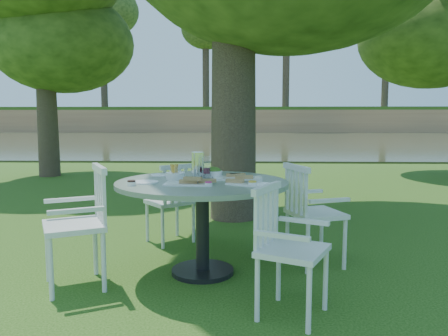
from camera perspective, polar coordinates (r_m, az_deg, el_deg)
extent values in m
plane|color=#1B3E0D|center=(4.76, -0.08, -10.49)|extent=(140.00, 140.00, 0.00)
cylinder|color=black|center=(4.06, -2.80, -13.27)|extent=(0.56, 0.56, 0.04)
cylinder|color=black|center=(3.94, -2.84, -7.78)|extent=(0.12, 0.12, 0.76)
cylinder|color=slate|center=(3.86, -2.87, -2.01)|extent=(1.52, 1.52, 0.04)
cylinder|color=white|center=(4.23, 15.49, -9.60)|extent=(0.04, 0.04, 0.47)
cylinder|color=white|center=(4.57, 12.61, -8.28)|extent=(0.04, 0.04, 0.47)
cylinder|color=white|center=(4.04, 10.87, -10.23)|extent=(0.04, 0.04, 0.47)
cylinder|color=white|center=(4.40, 8.26, -8.78)|extent=(0.04, 0.04, 0.47)
cube|color=white|center=(4.24, 11.88, -5.83)|extent=(0.58, 0.60, 0.04)
cube|color=white|center=(4.10, 9.37, -3.04)|extent=(0.20, 0.47, 0.49)
cylinder|color=white|center=(5.24, -6.15, -6.44)|extent=(0.04, 0.04, 0.44)
cylinder|color=white|center=(5.06, -9.99, -6.99)|extent=(0.04, 0.04, 0.44)
cylinder|color=white|center=(4.95, -4.02, -7.19)|extent=(0.04, 0.04, 0.44)
cylinder|color=white|center=(4.76, -8.01, -7.82)|extent=(0.04, 0.04, 0.44)
cube|color=white|center=(4.95, -7.07, -4.39)|extent=(0.61, 0.61, 0.04)
cube|color=white|center=(4.75, -5.91, -2.31)|extent=(0.37, 0.32, 0.45)
cylinder|color=white|center=(4.08, -22.03, -10.28)|extent=(0.04, 0.04, 0.49)
cylinder|color=white|center=(3.66, -21.69, -12.19)|extent=(0.04, 0.04, 0.49)
cylinder|color=white|center=(4.11, -16.45, -9.93)|extent=(0.04, 0.04, 0.49)
cylinder|color=white|center=(3.70, -15.44, -11.77)|extent=(0.04, 0.04, 0.49)
cube|color=white|center=(3.81, -19.05, -7.14)|extent=(0.64, 0.66, 0.04)
cube|color=white|center=(3.79, -15.88, -3.55)|extent=(0.27, 0.47, 0.50)
cylinder|color=white|center=(2.99, 11.03, -16.56)|extent=(0.04, 0.04, 0.45)
cylinder|color=white|center=(3.35, 13.12, -14.02)|extent=(0.04, 0.04, 0.45)
cylinder|color=white|center=(3.10, 4.36, -15.56)|extent=(0.04, 0.04, 0.45)
cylinder|color=white|center=(3.45, 7.13, -13.26)|extent=(0.04, 0.04, 0.45)
cube|color=white|center=(3.14, 9.00, -10.59)|extent=(0.58, 0.60, 0.04)
cube|color=white|center=(3.15, 5.58, -6.48)|extent=(0.24, 0.43, 0.46)
cube|color=white|center=(3.67, -4.83, -2.04)|extent=(0.38, 0.23, 0.01)
cube|color=white|center=(3.65, 3.51, -2.08)|extent=(0.43, 0.37, 0.01)
cube|color=white|center=(3.99, 1.45, -1.31)|extent=(0.43, 0.29, 0.02)
cylinder|color=white|center=(3.81, -10.36, -1.82)|extent=(0.24, 0.24, 0.01)
cylinder|color=white|center=(4.26, -8.06, -0.91)|extent=(0.22, 0.22, 0.01)
cylinder|color=white|center=(3.97, -6.39, -1.05)|extent=(0.17, 0.17, 0.07)
cylinder|color=white|center=(4.14, -1.41, -0.74)|extent=(0.17, 0.17, 0.06)
cylinder|color=silver|center=(4.10, -3.43, 0.43)|extent=(0.12, 0.12, 0.24)
cylinder|color=white|center=(4.01, -2.30, 0.08)|extent=(0.08, 0.08, 0.21)
cylinder|color=white|center=(4.03, -3.64, -0.59)|extent=(0.06, 0.06, 0.11)
cylinder|color=white|center=(3.93, -5.96, -0.68)|extent=(0.07, 0.07, 0.12)
cylinder|color=white|center=(3.57, -2.04, -2.17)|extent=(0.06, 0.06, 0.03)
cylinder|color=white|center=(3.57, 3.75, -2.12)|extent=(0.08, 0.08, 0.03)
cylinder|color=white|center=(3.86, 4.52, -1.48)|extent=(0.07, 0.07, 0.03)
cylinder|color=white|center=(3.67, -12.00, -2.03)|extent=(0.08, 0.08, 0.03)
ellipsoid|color=#253C13|center=(11.50, -22.45, 15.05)|extent=(3.41, 3.41, 2.39)
cube|color=#30331E|center=(27.59, 1.59, 3.61)|extent=(100.00, 28.00, 0.12)
cube|color=#A6734D|center=(43.05, 1.72, 6.11)|extent=(100.00, 3.00, 2.20)
cube|color=#1B3E0D|center=(50.56, 1.76, 7.58)|extent=(100.00, 18.00, 0.30)
cylinder|color=black|center=(50.74, -24.80, 14.20)|extent=(0.70, 0.70, 13.00)
ellipsoid|color=#253C13|center=(51.31, -24.99, 17.79)|extent=(5.60, 5.60, 4.48)
cylinder|color=black|center=(47.50, -14.71, 15.14)|extent=(0.70, 0.70, 13.00)
ellipsoid|color=#253C13|center=(48.11, -14.82, 18.97)|extent=(5.60, 5.60, 4.48)
cylinder|color=black|center=(45.83, -3.44, 15.66)|extent=(0.70, 0.70, 13.00)
ellipsoid|color=#253C13|center=(46.46, -3.47, 19.62)|extent=(5.60, 5.60, 4.48)
cylinder|color=black|center=(45.90, 8.26, 15.60)|extent=(0.70, 0.70, 13.00)
ellipsoid|color=#253C13|center=(46.53, 8.33, 19.55)|extent=(5.60, 5.60, 4.48)
cylinder|color=black|center=(47.69, 19.45, 14.95)|extent=(0.70, 0.70, 13.00)
ellipsoid|color=#253C13|center=(48.30, 19.60, 18.76)|extent=(5.60, 5.60, 4.48)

